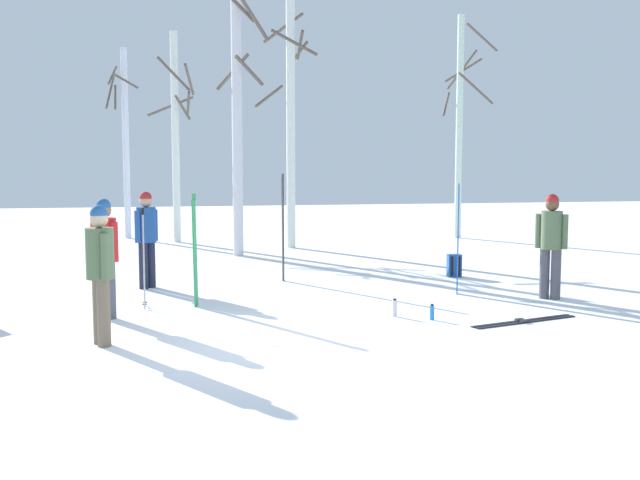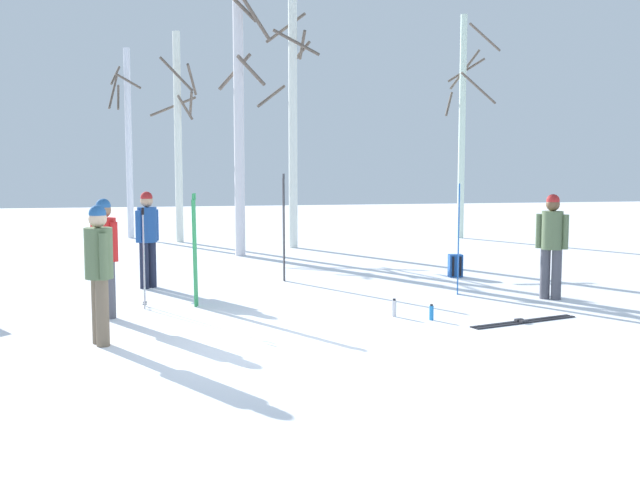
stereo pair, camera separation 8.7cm
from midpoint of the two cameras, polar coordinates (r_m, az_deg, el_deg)
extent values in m
plane|color=white|center=(9.50, -0.94, -7.72)|extent=(60.00, 60.00, 0.00)
cylinder|color=#4C4C56|center=(12.99, 17.44, -2.48)|extent=(0.16, 0.16, 0.82)
cylinder|color=#4C4C56|center=(13.02, 16.66, -2.44)|extent=(0.16, 0.16, 0.82)
cylinder|color=#566B47|center=(12.92, 17.14, 0.70)|extent=(0.34, 0.34, 0.62)
sphere|color=brown|center=(12.89, 17.20, 2.56)|extent=(0.22, 0.22, 0.22)
sphere|color=#B22626|center=(12.89, 17.21, 2.83)|extent=(0.21, 0.21, 0.21)
cylinder|color=#566B47|center=(12.89, 18.06, 0.57)|extent=(0.10, 0.10, 0.56)
cylinder|color=#566B47|center=(12.96, 16.22, 0.65)|extent=(0.10, 0.10, 0.56)
cylinder|color=#4C4C56|center=(11.30, -15.22, -3.63)|extent=(0.16, 0.16, 0.82)
cylinder|color=#4C4C56|center=(11.43, -15.82, -3.54)|extent=(0.16, 0.16, 0.82)
cylinder|color=red|center=(11.27, -15.62, 0.03)|extent=(0.34, 0.34, 0.62)
sphere|color=#997051|center=(11.24, -15.68, 2.16)|extent=(0.22, 0.22, 0.22)
sphere|color=#265999|center=(11.23, -15.69, 2.47)|extent=(0.21, 0.21, 0.21)
cylinder|color=red|center=(11.12, -14.90, -0.13)|extent=(0.10, 0.10, 0.56)
cylinder|color=red|center=(11.43, -16.32, -0.01)|extent=(0.10, 0.10, 0.56)
cylinder|color=#1E2338|center=(13.92, -12.29, -1.80)|extent=(0.16, 0.16, 0.82)
cylinder|color=#1E2338|center=(13.80, -12.82, -1.88)|extent=(0.16, 0.16, 0.82)
cylinder|color=#1E478C|center=(13.79, -12.62, 1.13)|extent=(0.34, 0.34, 0.62)
sphere|color=tan|center=(13.76, -12.66, 2.87)|extent=(0.22, 0.22, 0.22)
sphere|color=#B22626|center=(13.76, -12.66, 3.12)|extent=(0.21, 0.21, 0.21)
cylinder|color=#1E478C|center=(13.93, -12.00, 1.11)|extent=(0.10, 0.10, 0.56)
cylinder|color=#1E478C|center=(13.64, -13.25, 0.98)|extent=(0.10, 0.10, 0.56)
cylinder|color=#72604C|center=(9.80, -16.00, -5.08)|extent=(0.16, 0.16, 0.82)
cylinder|color=#72604C|center=(9.63, -15.70, -5.27)|extent=(0.16, 0.16, 0.82)
cylinder|color=#566B47|center=(9.60, -15.97, -0.95)|extent=(0.34, 0.34, 0.62)
sphere|color=beige|center=(9.56, -16.04, 1.55)|extent=(0.22, 0.22, 0.22)
sphere|color=#265999|center=(9.56, -16.05, 1.91)|extent=(0.21, 0.21, 0.21)
cylinder|color=#566B47|center=(9.81, -16.30, -0.94)|extent=(0.10, 0.10, 0.56)
cylinder|color=#566B47|center=(9.40, -15.62, -1.20)|extent=(0.10, 0.10, 0.56)
cube|color=green|center=(11.90, -9.08, -0.97)|extent=(0.07, 0.12, 1.67)
cube|color=green|center=(11.83, -9.14, 3.23)|extent=(0.04, 0.06, 0.10)
cube|color=green|center=(11.84, -9.18, -1.00)|extent=(0.07, 0.12, 1.67)
cube|color=green|center=(11.77, -9.25, 3.22)|extent=(0.04, 0.06, 0.10)
cube|color=black|center=(14.32, -2.58, 0.76)|extent=(0.02, 0.10, 1.93)
cube|color=black|center=(14.27, -2.59, 4.78)|extent=(0.02, 0.06, 0.10)
cube|color=black|center=(14.26, -2.53, 0.74)|extent=(0.02, 0.10, 1.93)
cube|color=black|center=(14.21, -2.55, 4.78)|extent=(0.02, 0.06, 0.10)
cube|color=blue|center=(13.11, 10.51, -0.11)|extent=(0.06, 0.11, 1.79)
cube|color=blue|center=(13.05, 10.58, 3.97)|extent=(0.04, 0.06, 0.10)
cube|color=blue|center=(13.05, 10.49, -0.14)|extent=(0.06, 0.11, 1.79)
cube|color=blue|center=(12.99, 10.57, 3.96)|extent=(0.04, 0.06, 0.10)
cube|color=black|center=(11.13, 15.05, -5.87)|extent=(1.73, 0.57, 0.02)
cube|color=#333338|center=(11.09, 14.86, -5.78)|extent=(0.13, 0.09, 0.03)
cube|color=black|center=(11.06, 15.40, -5.95)|extent=(1.73, 0.57, 0.02)
cube|color=#333338|center=(11.02, 15.21, -5.87)|extent=(0.13, 0.09, 0.03)
cylinder|color=#B2B2BC|center=(12.04, -12.81, -1.51)|extent=(0.02, 0.11, 1.44)
cylinder|color=black|center=(11.96, -12.89, 2.14)|extent=(0.04, 0.04, 0.10)
cylinder|color=black|center=(12.13, -12.74, -4.55)|extent=(0.07, 0.07, 0.01)
cylinder|color=#B2B2BC|center=(11.87, -12.83, -1.61)|extent=(0.02, 0.11, 1.44)
cylinder|color=black|center=(11.80, -12.92, 2.09)|extent=(0.04, 0.04, 0.10)
cylinder|color=black|center=(11.97, -12.76, -4.69)|extent=(0.07, 0.07, 0.01)
cube|color=#1E4C99|center=(15.10, 10.25, -1.90)|extent=(0.28, 0.23, 0.44)
cube|color=#1E4C99|center=(15.24, 10.12, -2.08)|extent=(0.20, 0.08, 0.20)
cube|color=black|center=(15.01, 10.62, -1.95)|extent=(0.04, 0.03, 0.37)
cube|color=black|center=(14.97, 10.09, -1.96)|extent=(0.04, 0.03, 0.37)
cylinder|color=silver|center=(11.13, 5.79, -5.11)|extent=(0.07, 0.07, 0.24)
cylinder|color=black|center=(11.10, 5.79, -4.45)|extent=(0.04, 0.04, 0.02)
cylinder|color=#1E72BF|center=(10.96, 8.55, -5.41)|extent=(0.06, 0.06, 0.21)
cylinder|color=black|center=(10.93, 8.56, -4.82)|extent=(0.04, 0.04, 0.02)
cylinder|color=silver|center=(23.08, -13.99, 6.97)|extent=(0.19, 0.19, 5.51)
cylinder|color=brown|center=(22.84, -14.04, 11.46)|extent=(0.74, 0.15, 0.45)
cylinder|color=brown|center=(23.27, -15.11, 10.62)|extent=(0.25, 0.89, 1.02)
cylinder|color=brown|center=(23.16, -14.74, 10.28)|extent=(0.08, 0.58, 0.76)
cylinder|color=brown|center=(23.32, -14.94, 11.81)|extent=(0.27, 0.73, 0.61)
cylinder|color=silver|center=(21.64, -10.45, 7.50)|extent=(0.21, 0.21, 5.79)
cylinder|color=brown|center=(21.49, -9.93, 9.73)|extent=(0.47, 0.49, 0.66)
cylinder|color=brown|center=(21.64, -9.44, 11.75)|extent=(0.31, 0.86, 0.78)
cylinder|color=brown|center=(22.32, -10.81, 9.78)|extent=(1.32, 0.30, 0.61)
cylinder|color=brown|center=(21.34, -10.58, 12.10)|extent=(0.90, 0.12, 0.93)
cylinder|color=brown|center=(21.71, -9.51, 9.97)|extent=(0.10, 0.78, 0.66)
cylinder|color=silver|center=(18.24, -5.93, 8.22)|extent=(0.24, 0.24, 6.00)
cylinder|color=brown|center=(18.71, -6.25, 12.40)|extent=(0.83, 0.20, 0.91)
cylinder|color=brown|center=(18.18, -4.73, 16.27)|extent=(0.86, 0.82, 0.96)
cylinder|color=brown|center=(18.26, -5.64, 16.88)|extent=(0.70, 0.27, 0.61)
cylinder|color=brown|center=(18.04, -5.02, 12.50)|extent=(0.75, 0.63, 0.64)
cylinder|color=white|center=(19.89, -1.91, 8.68)|extent=(0.23, 0.23, 6.44)
cylinder|color=brown|center=(20.32, -1.42, 13.71)|extent=(0.55, 0.53, 0.65)
cylinder|color=brown|center=(20.15, -1.20, 14.38)|extent=(0.12, 0.58, 0.69)
cylinder|color=brown|center=(20.66, -2.44, 15.57)|extent=(1.11, 0.27, 0.86)
cylinder|color=brown|center=(20.27, -3.53, 10.70)|extent=(0.90, 1.07, 0.68)
cylinder|color=brown|center=(19.52, -1.65, 14.54)|extent=(1.19, 0.08, 0.64)
cylinder|color=silver|center=(22.83, 10.68, 8.24)|extent=(0.19, 0.19, 6.46)
cylinder|color=brown|center=(22.66, 12.36, 14.58)|extent=(1.29, 0.86, 0.64)
cylinder|color=brown|center=(23.49, 10.98, 12.36)|extent=(0.97, 0.63, 0.68)
cylinder|color=brown|center=(23.38, 10.88, 12.41)|extent=(0.81, 0.48, 1.15)
cylinder|color=brown|center=(22.43, 11.89, 11.04)|extent=(1.28, 0.55, 0.84)
cylinder|color=brown|center=(22.95, 9.73, 9.99)|extent=(0.50, 0.74, 0.76)
camera|label=1|loc=(0.04, -89.79, 0.02)|focal=42.81mm
camera|label=2|loc=(0.04, 90.21, -0.02)|focal=42.81mm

